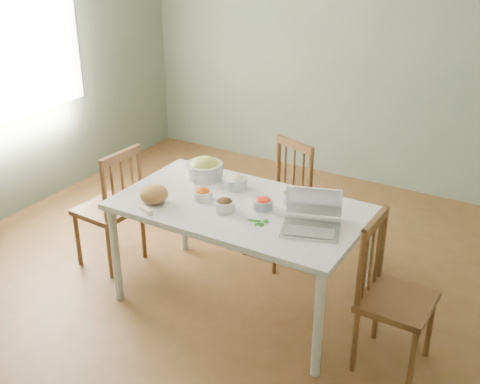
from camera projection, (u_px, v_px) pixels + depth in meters
The scene contains 18 objects.
floor at pixel (236, 293), 4.60m from camera, with size 5.00×5.00×0.00m, color #553817.
wall_back at pixel (366, 53), 5.98m from camera, with size 5.00×0.00×2.70m, color slate.
window_left at pixel (12, 52), 5.34m from camera, with size 0.04×1.60×1.20m, color white.
dining_table at pixel (240, 255), 4.33m from camera, with size 1.71×0.96×0.80m, color white, non-canonical shape.
chair_far at pixel (276, 204), 4.88m from camera, with size 0.43×0.41×0.98m, color #3F2213, non-canonical shape.
chair_left at pixel (108, 206), 4.82m from camera, with size 0.44×0.42×1.01m, color #3F2213, non-canonical shape.
chair_right at pixel (398, 298), 3.69m from camera, with size 0.44×0.42×1.00m, color #3F2213, non-canonical shape.
bread_boule at pixel (154, 194), 4.17m from camera, with size 0.20×0.20×0.13m, color #C8813D.
butter_stick at pixel (146, 210), 4.06m from camera, with size 0.12×0.03×0.03m, color beige.
bowl_squash at pixel (205, 168), 4.55m from camera, with size 0.28×0.28×0.16m, color gold, non-canonical shape.
bowl_carrot at pixel (202, 194), 4.23m from camera, with size 0.14×0.14×0.08m, color #D33200, non-canonical shape.
bowl_onion at pixel (235, 181), 4.40m from camera, with size 0.18×0.18×0.10m, color white, non-canonical shape.
bowl_mushroom at pixel (224, 205), 4.06m from camera, with size 0.14×0.14×0.09m, color #342314, non-canonical shape.
bowl_redpep at pixel (263, 203), 4.10m from camera, with size 0.13×0.13×0.08m, color red, non-canonical shape.
bowl_broccoli at pixel (293, 196), 4.18m from camera, with size 0.16×0.16×0.10m, color #10600D, non-canonical shape.
flatbread at pixel (306, 194), 4.30m from camera, with size 0.19×0.19×0.02m, color beige.
basil_bunch at pixel (257, 221), 3.93m from camera, with size 0.17×0.17×0.02m, color #256615, non-canonical shape.
laptop at pixel (311, 214), 3.77m from camera, with size 0.36×0.33×0.24m, color silver, non-canonical shape.
Camera 1 is at (1.98, -3.29, 2.66)m, focal length 45.39 mm.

